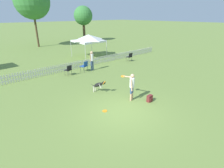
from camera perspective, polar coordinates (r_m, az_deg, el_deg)
ground_plane at (r=9.14m, az=3.30°, el=-9.06°), size 240.00×240.00×0.00m
handler_person at (r=9.98m, az=6.39°, el=0.02°), size 0.43×1.07×1.61m
leaping_dog at (r=11.08m, az=-4.36°, el=-0.24°), size 0.54×1.10×0.87m
frisbee_near_handler at (r=12.48m, az=-4.46°, el=-0.26°), size 0.25×0.25×0.02m
frisbee_near_dog at (r=9.19m, az=-2.39°, el=-8.78°), size 0.25×0.25×0.02m
backpack_on_grass at (r=10.27m, az=12.21°, el=-4.64°), size 0.33×0.24×0.40m
picket_fence at (r=15.47m, az=-18.97°, el=4.35°), size 27.83×0.04×0.71m
folding_chair_blue_left at (r=15.42m, az=-8.94°, el=6.02°), size 0.65×0.67×0.93m
folding_chair_center at (r=14.67m, az=-13.99°, el=4.67°), size 0.52×0.54×0.88m
folding_chair_green_right at (r=18.78m, az=5.79°, el=8.99°), size 0.52×0.54×0.92m
canopy_tent_main at (r=20.75m, az=-7.74°, el=14.59°), size 2.99×2.99×2.57m
spectator_standing at (r=15.60m, az=-6.58°, el=8.19°), size 0.41×0.27×1.73m
tree_left_grove at (r=33.47m, az=-9.38°, el=21.10°), size 3.27×3.27×6.12m
tree_right_grove at (r=29.64m, az=-24.68°, el=23.35°), size 4.97×4.97×8.91m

